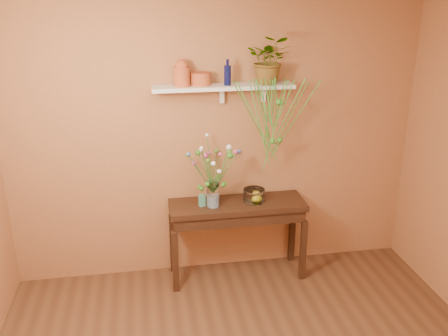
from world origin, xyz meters
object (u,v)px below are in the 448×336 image
Objects in this scene: sideboard at (237,213)px; glass_vase at (213,196)px; glass_bowl at (254,196)px; spider_plant at (269,60)px; terracotta_jug at (182,74)px; blue_bottle at (227,75)px; bouquet at (214,164)px.

glass_vase is at bearing -169.94° from sideboard.
glass_vase is at bearing -173.67° from glass_bowl.
terracotta_jug is at bearing 179.99° from spider_plant.
terracotta_jug reaches higher than glass_bowl.
blue_bottle is 0.43× the size of bouquet.
glass_vase is at bearing -179.79° from bouquet.
blue_bottle is at bearing -177.65° from spider_plant.
bouquet is at bearing -165.38° from spider_plant.
sideboard is at bearing -42.68° from blue_bottle.
glass_vase is (-0.16, -0.12, -1.12)m from blue_bottle.
spider_plant reaches higher than glass_bowl.
blue_bottle is 0.54× the size of spider_plant.
spider_plant is (0.30, 0.10, 1.47)m from sideboard.
blue_bottle is (0.41, -0.02, -0.02)m from terracotta_jug.
blue_bottle reaches higher than glass_bowl.
blue_bottle is 1.11× the size of glass_bowl.
terracotta_jug is 1.14× the size of glass_bowl.
glass_vase is (0.25, -0.14, -1.14)m from terracotta_jug.
spider_plant is at bearing 14.25° from glass_vase.
terracotta_jug is at bearing 169.07° from sideboard.
sideboard is 1.46m from terracotta_jug.
sideboard is 2.45× the size of bouquet.
sideboard is 1.35m from blue_bottle.
bouquet is at bearing -173.45° from glass_bowl.
glass_vase is (-0.25, -0.04, 0.22)m from sideboard.
blue_bottle is at bearing 37.74° from glass_vase.
spider_plant is (0.80, -0.00, 0.10)m from terracotta_jug.
bouquet is (-0.23, -0.04, 0.55)m from sideboard.
blue_bottle is at bearing 162.78° from glass_bowl.
terracotta_jug is 1.36m from glass_bowl.
terracotta_jug is 0.41m from blue_bottle.
blue_bottle is at bearing 137.32° from sideboard.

